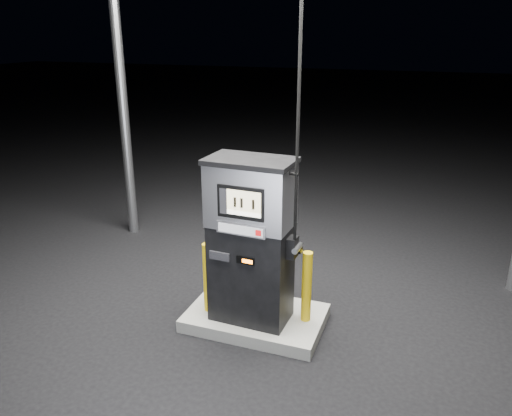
% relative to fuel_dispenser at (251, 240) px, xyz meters
% --- Properties ---
extents(ground, '(80.00, 80.00, 0.00)m').
position_rel_fuel_dispenser_xyz_m(ground, '(0.02, 0.10, -1.13)').
color(ground, black).
rests_on(ground, ground).
extents(pump_island, '(1.60, 1.00, 0.15)m').
position_rel_fuel_dispenser_xyz_m(pump_island, '(0.02, 0.10, -1.06)').
color(pump_island, slate).
rests_on(pump_island, ground).
extents(fuel_dispenser, '(1.06, 0.60, 3.96)m').
position_rel_fuel_dispenser_xyz_m(fuel_dispenser, '(0.00, 0.00, 0.00)').
color(fuel_dispenser, black).
rests_on(fuel_dispenser, pump_island).
extents(bollard_left, '(0.14, 0.14, 0.86)m').
position_rel_fuel_dispenser_xyz_m(bollard_left, '(-0.53, -0.03, -0.55)').
color(bollard_left, gold).
rests_on(bollard_left, pump_island).
extents(bollard_right, '(0.15, 0.15, 0.86)m').
position_rel_fuel_dispenser_xyz_m(bollard_right, '(0.61, 0.16, -0.55)').
color(bollard_right, gold).
rests_on(bollard_right, pump_island).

